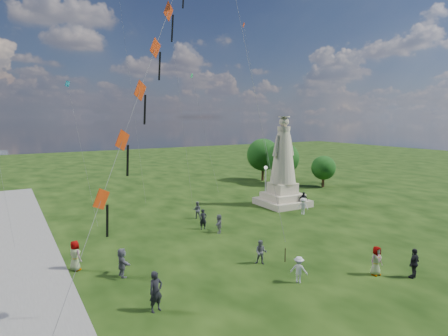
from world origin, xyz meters
TOP-DOWN VIEW (x-y plane):
  - statue at (10.25, 15.07)m, footprint 4.61×4.61m
  - lamppost at (9.22, 16.62)m, footprint 0.37×0.37m
  - tree_row at (18.35, 25.68)m, footprint 7.60×11.99m
  - person_0 at (-8.63, 1.42)m, footprint 0.80×0.62m
  - person_1 at (-1.01, 3.51)m, footprint 0.85×0.84m
  - person_2 at (-0.77, 0.34)m, footprint 0.99×1.05m
  - person_3 at (5.23, -2.55)m, footprint 1.08×0.66m
  - person_4 at (3.74, -1.19)m, footprint 0.85×0.54m
  - person_5 at (-8.92, 6.06)m, footprint 0.74×1.59m
  - person_6 at (-0.70, 11.80)m, footprint 0.67×0.51m
  - person_7 at (0.39, 15.06)m, footprint 0.87×0.76m
  - person_8 at (9.56, 11.25)m, footprint 0.99×1.13m
  - person_9 at (11.27, 13.04)m, footprint 1.07×0.79m
  - person_10 at (-11.06, 8.39)m, footprint 0.88×1.04m
  - person_11 at (-0.05, 10.34)m, footprint 1.28×1.46m
  - red_kite_train at (-7.65, 4.61)m, footprint 9.79×9.35m
  - small_kites at (-0.17, 24.11)m, footprint 28.78×14.85m

SIDE VIEW (x-z plane):
  - person_11 at x=-0.05m, z-range 0.00..1.48m
  - person_2 at x=-0.77m, z-range 0.00..1.48m
  - person_1 at x=-1.01m, z-range 0.00..1.52m
  - person_7 at x=0.39m, z-range 0.00..1.53m
  - person_8 at x=9.56m, z-range 0.00..1.56m
  - person_9 at x=11.27m, z-range 0.00..1.64m
  - person_6 at x=-0.70m, z-range 0.00..1.67m
  - person_5 at x=-8.92m, z-range 0.00..1.69m
  - person_4 at x=3.74m, z-range 0.00..1.70m
  - person_3 at x=5.23m, z-range 0.00..1.73m
  - person_10 at x=-11.06m, z-range 0.00..1.81m
  - person_0 at x=-8.63m, z-range 0.00..1.94m
  - lamppost at x=9.22m, z-range 0.89..4.89m
  - statue at x=10.25m, z-range -1.12..8.03m
  - tree_row at x=18.35m, z-range 0.46..6.50m
  - red_kite_train at x=-7.65m, z-range 2.16..20.18m
  - small_kites at x=-0.17m, z-range 0.84..29.04m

